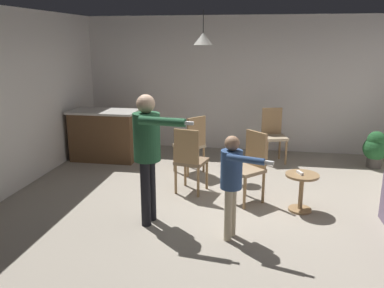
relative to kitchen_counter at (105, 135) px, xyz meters
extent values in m
plane|color=#9E9384|center=(2.45, -1.98, -0.48)|extent=(7.68, 7.68, 0.00)
cube|color=silver|center=(2.45, 1.22, 0.87)|extent=(6.40, 0.10, 2.70)
cube|color=brown|center=(0.00, 0.00, -0.02)|extent=(1.20, 0.60, 0.91)
cube|color=beige|center=(0.00, 0.00, 0.45)|extent=(1.26, 0.66, 0.04)
cylinder|color=#99754C|center=(3.48, -1.79, 0.03)|extent=(0.44, 0.44, 0.03)
cylinder|color=#99754C|center=(3.48, -1.79, -0.23)|extent=(0.06, 0.06, 0.49)
cylinder|color=#99754C|center=(3.48, -1.79, -0.46)|extent=(0.31, 0.31, 0.03)
cylinder|color=black|center=(1.57, -2.40, -0.07)|extent=(0.12, 0.12, 0.82)
cylinder|color=black|center=(1.55, -2.57, -0.07)|extent=(0.12, 0.12, 0.82)
cylinder|color=#265938|center=(1.56, -2.48, 0.63)|extent=(0.32, 0.32, 0.58)
sphere|color=#D8AD8C|center=(1.56, -2.48, 1.03)|extent=(0.22, 0.22, 0.22)
cylinder|color=#265938|center=(1.59, -2.30, 0.60)|extent=(0.10, 0.10, 0.55)
cylinder|color=#265938|center=(1.81, -2.70, 0.88)|extent=(0.55, 0.17, 0.10)
cube|color=white|center=(2.11, -2.74, 0.88)|extent=(0.13, 0.05, 0.04)
cylinder|color=tan|center=(2.62, -2.65, -0.17)|extent=(0.09, 0.09, 0.62)
cylinder|color=tan|center=(2.58, -2.78, -0.17)|extent=(0.09, 0.09, 0.62)
cylinder|color=navy|center=(2.60, -2.71, 0.36)|extent=(0.25, 0.25, 0.44)
sphere|color=#9E7556|center=(2.60, -2.71, 0.66)|extent=(0.17, 0.17, 0.17)
cylinder|color=navy|center=(2.64, -2.58, 0.34)|extent=(0.07, 0.07, 0.41)
cylinder|color=navy|center=(2.76, -2.91, 0.54)|extent=(0.42, 0.19, 0.07)
cube|color=white|center=(2.98, -2.98, 0.54)|extent=(0.13, 0.07, 0.04)
cylinder|color=#99754C|center=(1.69, -1.48, -0.25)|extent=(0.04, 0.04, 0.45)
cylinder|color=#99754C|center=(2.05, -1.56, -0.25)|extent=(0.04, 0.04, 0.45)
cylinder|color=#99754C|center=(1.77, -1.13, -0.25)|extent=(0.04, 0.04, 0.45)
cylinder|color=#99754C|center=(2.12, -1.21, -0.25)|extent=(0.04, 0.04, 0.45)
cube|color=#7F664C|center=(1.91, -1.35, 0.00)|extent=(0.50, 0.50, 0.05)
cube|color=#99754C|center=(1.87, -1.53, 0.27)|extent=(0.38, 0.12, 0.50)
cylinder|color=#99754C|center=(3.29, 0.59, -0.25)|extent=(0.04, 0.04, 0.45)
cylinder|color=#99754C|center=(2.94, 0.49, -0.25)|extent=(0.04, 0.04, 0.45)
cylinder|color=#99754C|center=(3.39, 0.25, -0.25)|extent=(0.04, 0.04, 0.45)
cylinder|color=#99754C|center=(3.05, 0.14, -0.25)|extent=(0.04, 0.04, 0.45)
cube|color=tan|center=(3.17, 0.37, 0.00)|extent=(0.52, 0.52, 0.05)
cube|color=#99754C|center=(3.11, 0.55, 0.27)|extent=(0.37, 0.15, 0.50)
cylinder|color=#99754C|center=(1.74, -0.72, -0.25)|extent=(0.04, 0.04, 0.45)
cylinder|color=#99754C|center=(1.97, -0.44, -0.25)|extent=(0.04, 0.04, 0.45)
cylinder|color=#99754C|center=(1.46, -0.49, -0.25)|extent=(0.04, 0.04, 0.45)
cylinder|color=#99754C|center=(1.69, -0.21, -0.25)|extent=(0.04, 0.04, 0.45)
cube|color=tan|center=(1.71, -0.46, 0.00)|extent=(0.59, 0.59, 0.05)
cube|color=#99754C|center=(1.86, -0.58, 0.27)|extent=(0.27, 0.32, 0.50)
cylinder|color=#99754C|center=(2.98, -1.62, -0.25)|extent=(0.04, 0.04, 0.45)
cylinder|color=#99754C|center=(2.72, -1.37, -0.25)|extent=(0.04, 0.04, 0.45)
cylinder|color=#99754C|center=(2.73, -1.88, -0.25)|extent=(0.04, 0.04, 0.45)
cylinder|color=#99754C|center=(2.47, -1.63, -0.25)|extent=(0.04, 0.04, 0.45)
cube|color=#997F60|center=(2.72, -1.62, 0.00)|extent=(0.59, 0.59, 0.05)
cube|color=#99754C|center=(2.86, -1.48, 0.27)|extent=(0.30, 0.29, 0.50)
cylinder|color=#4C4742|center=(4.95, 0.36, -0.38)|extent=(0.25, 0.25, 0.20)
sphere|color=#235B2D|center=(4.95, 0.36, -0.13)|extent=(0.43, 0.43, 0.43)
sphere|color=#235B2D|center=(4.95, 0.36, 0.02)|extent=(0.33, 0.33, 0.33)
cube|color=white|center=(3.44, -1.80, 0.06)|extent=(0.09, 0.13, 0.04)
cone|color=silver|center=(1.91, -0.21, 1.77)|extent=(0.32, 0.32, 0.20)
cylinder|color=black|center=(1.91, -0.21, 2.04)|extent=(0.01, 0.01, 0.36)
camera|label=1|loc=(2.88, -6.92, 1.77)|focal=37.10mm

